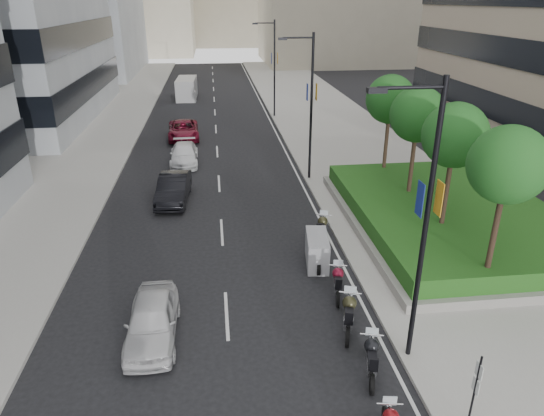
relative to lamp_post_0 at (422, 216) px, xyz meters
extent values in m
plane|color=black|center=(-4.14, -1.00, -5.07)|extent=(160.00, 160.00, 0.00)
cube|color=#9E9B93|center=(4.86, 29.00, -4.99)|extent=(10.00, 100.00, 0.15)
cube|color=#9E9B93|center=(-16.14, 29.00, -4.99)|extent=(8.00, 100.00, 0.15)
cube|color=silver|center=(-0.44, 29.00, -5.06)|extent=(0.12, 100.00, 0.01)
cube|color=silver|center=(-5.64, 29.00, -5.06)|extent=(0.12, 100.00, 0.01)
cube|color=gray|center=(5.86, 9.00, -4.72)|extent=(10.00, 14.00, 0.40)
cube|color=#244B15|center=(5.86, 9.00, -4.12)|extent=(9.40, 13.40, 0.80)
cylinder|color=#332319|center=(4.36, 3.00, -2.52)|extent=(0.22, 0.22, 4.00)
sphere|color=#1A541D|center=(4.36, 3.00, 0.38)|extent=(2.80, 2.80, 2.80)
cylinder|color=#332319|center=(4.36, 7.00, -2.52)|extent=(0.22, 0.22, 4.00)
sphere|color=#1A541D|center=(4.36, 7.00, 0.38)|extent=(2.80, 2.80, 2.80)
cylinder|color=#332319|center=(4.36, 11.00, -2.52)|extent=(0.22, 0.22, 4.00)
sphere|color=#1A541D|center=(4.36, 11.00, 0.38)|extent=(2.80, 2.80, 2.80)
cylinder|color=#332319|center=(4.36, 15.00, -2.52)|extent=(0.22, 0.22, 4.00)
sphere|color=#1A541D|center=(4.36, 15.00, 0.38)|extent=(2.80, 2.80, 2.80)
cylinder|color=black|center=(0.16, 0.00, -0.57)|extent=(0.16, 0.16, 9.00)
cylinder|color=black|center=(-0.74, 0.00, 3.63)|extent=(1.80, 0.10, 0.10)
cube|color=black|center=(-1.64, 0.00, 3.58)|extent=(0.50, 0.22, 0.14)
cube|color=#F1A81C|center=(0.44, 0.00, 0.53)|extent=(0.02, 0.45, 1.00)
cube|color=navy|center=(-0.12, 0.00, 0.53)|extent=(0.02, 0.45, 1.00)
cylinder|color=black|center=(0.16, 17.00, -0.57)|extent=(0.16, 0.16, 9.00)
cylinder|color=black|center=(-0.74, 17.00, 3.63)|extent=(1.80, 0.10, 0.10)
cube|color=black|center=(-1.64, 17.00, 3.58)|extent=(0.50, 0.22, 0.14)
cube|color=#F1A81C|center=(0.44, 17.00, 0.53)|extent=(0.02, 0.45, 1.00)
cube|color=navy|center=(-0.12, 17.00, 0.53)|extent=(0.02, 0.45, 1.00)
cylinder|color=black|center=(0.16, 35.00, -0.57)|extent=(0.16, 0.16, 9.00)
cylinder|color=black|center=(-0.74, 35.00, 3.63)|extent=(1.80, 0.10, 0.10)
cube|color=black|center=(-1.64, 35.00, 3.58)|extent=(0.50, 0.22, 0.14)
cube|color=#F1A81C|center=(0.44, 35.00, 0.53)|extent=(0.02, 0.45, 1.00)
cube|color=navy|center=(-0.12, 35.00, 0.53)|extent=(0.02, 0.45, 1.00)
cylinder|color=black|center=(0.66, -3.00, -3.82)|extent=(0.06, 0.06, 2.50)
cube|color=silver|center=(0.66, -3.00, -3.02)|extent=(0.02, 0.32, 0.42)
cube|color=silver|center=(0.66, -3.00, -3.52)|extent=(0.02, 0.32, 0.42)
cylinder|color=silver|center=(-1.53, -2.82, -4.06)|extent=(0.69, 0.15, 0.05)
cylinder|color=black|center=(-1.50, -1.38, -4.76)|extent=(0.27, 0.63, 0.62)
cylinder|color=black|center=(-1.09, 0.16, -4.76)|extent=(0.27, 0.63, 0.62)
cube|color=silver|center=(-1.31, -0.66, -4.59)|extent=(0.51, 0.89, 0.42)
sphere|color=black|center=(-1.22, -0.34, -4.21)|extent=(0.48, 0.48, 0.48)
cube|color=black|center=(-1.39, -0.95, -4.27)|extent=(0.46, 0.79, 0.16)
cylinder|color=silver|center=(-1.15, -0.08, -3.99)|extent=(0.72, 0.24, 0.05)
cylinder|color=black|center=(-1.67, 0.78, -4.73)|extent=(0.32, 0.68, 0.67)
cylinder|color=black|center=(-1.17, 2.43, -4.73)|extent=(0.32, 0.68, 0.67)
cube|color=silver|center=(-1.43, 1.55, -4.55)|extent=(0.57, 0.97, 0.45)
sphere|color=#2D2B19|center=(-1.33, 1.89, -4.14)|extent=(0.52, 0.52, 0.52)
cube|color=black|center=(-1.53, 1.24, -4.20)|extent=(0.52, 0.86, 0.17)
cylinder|color=silver|center=(-1.25, 2.17, -3.90)|extent=(0.78, 0.28, 0.05)
cylinder|color=black|center=(-1.43, 3.04, -4.77)|extent=(0.24, 0.61, 0.60)
cylinder|color=black|center=(-1.09, 4.54, -4.77)|extent=(0.24, 0.61, 0.60)
cube|color=silver|center=(-1.27, 3.74, -4.60)|extent=(0.46, 0.86, 0.40)
sphere|color=maroon|center=(-1.20, 4.05, -4.24)|extent=(0.46, 0.46, 0.46)
cube|color=black|center=(-1.34, 3.46, -4.29)|extent=(0.42, 0.76, 0.15)
cylinder|color=silver|center=(-1.15, 4.31, -4.02)|extent=(0.71, 0.20, 0.05)
cylinder|color=black|center=(-1.68, 5.45, -4.74)|extent=(0.21, 0.67, 0.66)
cylinder|color=black|center=(-1.46, 7.14, -4.74)|extent=(0.21, 0.67, 0.66)
cube|color=gray|center=(-1.57, 6.30, -4.38)|extent=(1.18, 2.33, 1.33)
cylinder|color=black|center=(-1.18, 7.76, -4.75)|extent=(0.35, 0.63, 0.63)
cylinder|color=black|center=(-0.58, 9.27, -4.75)|extent=(0.35, 0.63, 0.63)
cube|color=silver|center=(-0.90, 8.47, -4.58)|extent=(0.60, 0.92, 0.43)
sphere|color=#2E2D19|center=(-0.78, 8.78, -4.19)|extent=(0.49, 0.49, 0.49)
cube|color=black|center=(-1.02, 8.18, -4.25)|extent=(0.55, 0.81, 0.16)
cylinder|color=silver|center=(-0.68, 9.04, -3.97)|extent=(0.72, 0.33, 0.05)
imported|color=silver|center=(-8.18, 2.02, -4.35)|extent=(1.69, 4.18, 1.43)
imported|color=black|center=(-8.26, 14.43, -4.30)|extent=(1.93, 4.74, 1.53)
imported|color=white|center=(-7.98, 21.33, -4.39)|extent=(1.98, 4.68, 1.35)
imported|color=maroon|center=(-8.34, 28.06, -4.33)|extent=(2.73, 5.42, 1.47)
cube|color=#B1B1B3|center=(-8.75, 45.83, -3.90)|extent=(2.32, 5.61, 2.32)
cube|color=#B1B1B3|center=(-8.75, 43.73, -4.46)|extent=(2.15, 1.41, 1.22)
cylinder|color=black|center=(-9.63, 43.84, -4.68)|extent=(0.28, 0.77, 0.77)
cylinder|color=black|center=(-7.86, 43.84, -4.68)|extent=(0.28, 0.77, 0.77)
cylinder|color=black|center=(-9.63, 47.60, -4.68)|extent=(0.28, 0.77, 0.77)
cylinder|color=black|center=(-7.86, 47.60, -4.68)|extent=(0.28, 0.77, 0.77)
camera|label=1|loc=(-5.76, -11.98, 5.72)|focal=32.00mm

